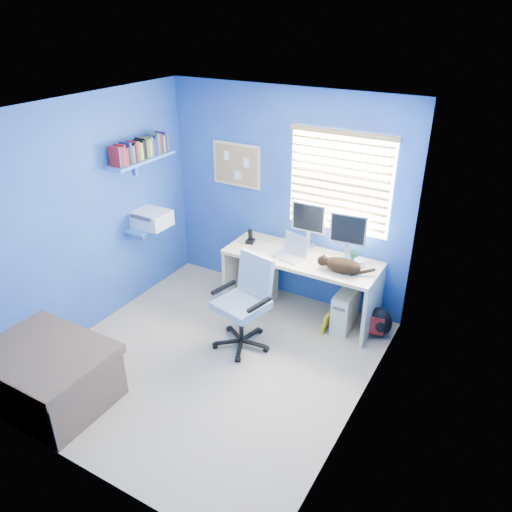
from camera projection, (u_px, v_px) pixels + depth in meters
The scene contains 23 objects.
floor at pixel (212, 360), 5.10m from camera, with size 3.00×3.20×0.00m, color #C0A98C.
ceiling at pixel (199, 111), 3.97m from camera, with size 3.00×3.20×0.00m, color white.
wall_back at pixel (286, 198), 5.77m from camera, with size 3.00×0.01×2.50m, color #2C3D9E.
wall_front at pixel (68, 344), 3.30m from camera, with size 3.00×0.01×2.50m, color #2C3D9E.
wall_left at pixel (88, 219), 5.20m from camera, with size 0.01×3.20×2.50m, color #2C3D9E.
wall_right at pixel (365, 294), 3.87m from camera, with size 0.01×3.20×2.50m, color #2C3D9E.
desk at pixel (301, 285), 5.73m from camera, with size 1.75×0.65×0.74m, color beige.
laptop at pixel (289, 248), 5.50m from camera, with size 0.33×0.26×0.22m, color silver.
monitor_left at pixel (309, 225), 5.67m from camera, with size 0.40×0.12×0.54m, color silver.
monitor_right at pixel (348, 237), 5.38m from camera, with size 0.40×0.12×0.54m, color silver.
phone at pixel (250, 236), 5.84m from camera, with size 0.09×0.11×0.17m, color black.
mug at pixel (354, 256), 5.47m from camera, with size 0.10×0.09×0.10m, color #2D6C4E.
cd_spindle at pixel (360, 263), 5.36m from camera, with size 0.13×0.13×0.07m, color silver.
cat at pixel (342, 265), 5.22m from camera, with size 0.40×0.21×0.14m, color black.
tower_pc at pixel (345, 310), 5.54m from camera, with size 0.19×0.44×0.45m, color beige.
drawer_boxes at pixel (260, 280), 6.03m from camera, with size 0.35×0.28×0.54m, color tan.
yellow_book at pixel (326, 323), 5.49m from camera, with size 0.03×0.17×0.24m, color yellow.
backpack at pixel (379, 322), 5.42m from camera, with size 0.29×0.22×0.34m, color black.
bed_corner at pixel (46, 374), 4.50m from camera, with size 1.15×0.82×0.55m, color brown.
office_chair at pixel (245, 314), 5.21m from camera, with size 0.68×0.68×0.99m.
window_blinds at pixel (339, 183), 5.33m from camera, with size 1.15×0.05×1.10m.
corkboard at pixel (237, 165), 5.91m from camera, with size 0.64×0.02×0.52m.
wall_shelves at pixel (145, 184), 5.63m from camera, with size 0.42×0.90×1.05m.
Camera 1 is at (2.42, -3.30, 3.27)m, focal length 35.00 mm.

